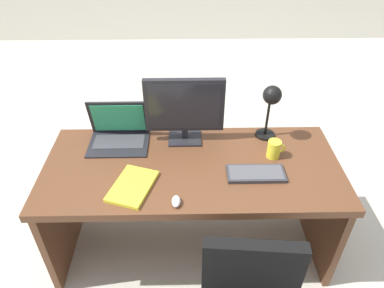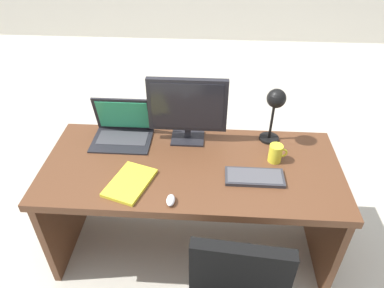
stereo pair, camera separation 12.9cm
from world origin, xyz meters
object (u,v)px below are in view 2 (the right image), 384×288
Objects in this scene: laptop at (123,126)px; keyboard at (254,177)px; book at (130,183)px; mouse at (171,200)px; desk at (192,184)px; coffee_mug at (276,153)px; desk_lamp at (275,105)px; monitor at (187,107)px.

laptop is 1.13× the size of keyboard.
book is at bearing -172.71° from keyboard.
mouse is (0.36, -0.55, -0.06)m from laptop.
desk is 15.68× the size of coffee_mug.
mouse reaches higher than desk.
desk_lamp is 0.92m from book.
desk is 0.53m from coffee_mug.
desk_lamp is (0.12, 0.34, 0.25)m from keyboard.
mouse is (-0.43, -0.20, 0.01)m from keyboard.
laptop is 0.66m from mouse.
mouse is at bearing -94.75° from monitor.
laptop is 4.65× the size of mouse.
desk_lamp is at bearing 71.14° from keyboard.
book is (-0.66, -0.08, -0.00)m from keyboard.
mouse is at bearing -146.81° from coffee_mug.
mouse is at bearing -104.08° from desk.
desk is 0.56m from laptop.
coffee_mug reaches higher than mouse.
keyboard is (0.79, -0.35, -0.07)m from laptop.
laptop is at bearing 179.78° from desk_lamp.
monitor is 4.34× the size of coffee_mug.
coffee_mug is at bearing 51.52° from keyboard.
book is at bearing -162.74° from coffee_mug.
monitor is at bearing -179.24° from desk_lamp.
monitor is 0.56m from keyboard.
desk_lamp is at bearing 24.35° from desk.
book is at bearing -123.11° from monitor.
mouse is 0.26m from book.
keyboard is 0.21m from coffee_mug.
monitor is (-0.04, 0.20, 0.42)m from desk.
coffee_mug reaches higher than desk.
keyboard is 2.94× the size of coffee_mug.
book reaches higher than desk.
keyboard is at bearing 25.43° from mouse.
coffee_mug is (0.47, 0.03, 0.24)m from desk.
book is 3.05× the size of coffee_mug.
desk_lamp is at bearing 28.85° from book.
monitor reaches higher than coffee_mug.
monitor reaches higher than laptop.
monitor is at bearing 138.78° from keyboard.
coffee_mug is (0.56, 0.36, 0.04)m from mouse.
monitor is 1.29× the size of desk_lamp.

